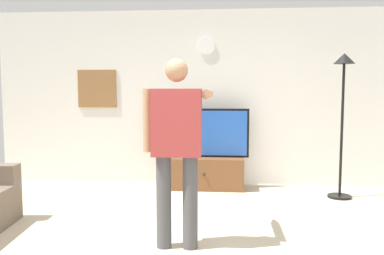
{
  "coord_description": "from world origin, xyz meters",
  "views": [
    {
      "loc": [
        0.41,
        -3.33,
        1.48
      ],
      "look_at": [
        0.03,
        1.2,
        1.05
      ],
      "focal_mm": 37.49,
      "sensor_mm": 36.0,
      "label": 1
    }
  ],
  "objects_px": {
    "floor_lamp": "(343,95)",
    "person_standing_nearer_lamp": "(177,141)",
    "television": "(205,133)",
    "tv_stand": "(205,173)",
    "framed_picture": "(97,89)",
    "wall_clock": "(206,46)"
  },
  "relations": [
    {
      "from": "tv_stand",
      "to": "television",
      "type": "xyz_separation_m",
      "value": [
        0.0,
        0.05,
        0.6
      ]
    },
    {
      "from": "framed_picture",
      "to": "floor_lamp",
      "type": "height_order",
      "value": "floor_lamp"
    },
    {
      "from": "wall_clock",
      "to": "person_standing_nearer_lamp",
      "type": "relative_size",
      "value": 0.15
    },
    {
      "from": "tv_stand",
      "to": "framed_picture",
      "type": "distance_m",
      "value": 2.16
    },
    {
      "from": "framed_picture",
      "to": "floor_lamp",
      "type": "relative_size",
      "value": 0.31
    },
    {
      "from": "floor_lamp",
      "to": "person_standing_nearer_lamp",
      "type": "bearing_deg",
      "value": -136.56
    },
    {
      "from": "tv_stand",
      "to": "person_standing_nearer_lamp",
      "type": "bearing_deg",
      "value": -93.58
    },
    {
      "from": "tv_stand",
      "to": "wall_clock",
      "type": "bearing_deg",
      "value": 90.0
    },
    {
      "from": "framed_picture",
      "to": "person_standing_nearer_lamp",
      "type": "distance_m",
      "value": 3.07
    },
    {
      "from": "tv_stand",
      "to": "person_standing_nearer_lamp",
      "type": "xyz_separation_m",
      "value": [
        -0.14,
        -2.29,
        0.77
      ]
    },
    {
      "from": "television",
      "to": "floor_lamp",
      "type": "height_order",
      "value": "floor_lamp"
    },
    {
      "from": "television",
      "to": "framed_picture",
      "type": "xyz_separation_m",
      "value": [
        -1.73,
        0.25,
        0.66
      ]
    },
    {
      "from": "floor_lamp",
      "to": "framed_picture",
      "type": "bearing_deg",
      "value": 169.46
    },
    {
      "from": "wall_clock",
      "to": "framed_picture",
      "type": "height_order",
      "value": "wall_clock"
    },
    {
      "from": "person_standing_nearer_lamp",
      "to": "television",
      "type": "bearing_deg",
      "value": 86.49
    },
    {
      "from": "framed_picture",
      "to": "floor_lamp",
      "type": "xyz_separation_m",
      "value": [
        3.6,
        -0.67,
        -0.09
      ]
    },
    {
      "from": "tv_stand",
      "to": "framed_picture",
      "type": "relative_size",
      "value": 1.87
    },
    {
      "from": "floor_lamp",
      "to": "tv_stand",
      "type": "bearing_deg",
      "value": 168.69
    },
    {
      "from": "wall_clock",
      "to": "person_standing_nearer_lamp",
      "type": "bearing_deg",
      "value": -93.18
    },
    {
      "from": "wall_clock",
      "to": "floor_lamp",
      "type": "relative_size",
      "value": 0.13
    },
    {
      "from": "television",
      "to": "tv_stand",
      "type": "bearing_deg",
      "value": -90.0
    },
    {
      "from": "tv_stand",
      "to": "framed_picture",
      "type": "bearing_deg",
      "value": 170.3
    }
  ]
}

